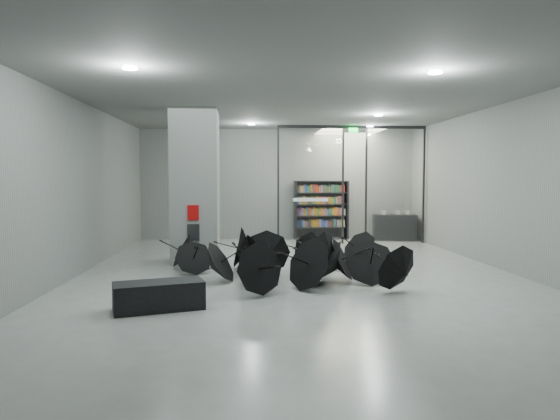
{
  "coord_description": "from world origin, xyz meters",
  "views": [
    {
      "loc": [
        -1.13,
        -11.22,
        2.19
      ],
      "look_at": [
        -0.3,
        1.5,
        1.4
      ],
      "focal_mm": 31.94,
      "sensor_mm": 36.0,
      "label": 1
    }
  ],
  "objects": [
    {
      "name": "exit_sign",
      "position": [
        2.4,
        5.3,
        3.82
      ],
      "size": [
        0.3,
        0.06,
        0.15
      ],
      "primitive_type": "cube",
      "color": "#0CE533",
      "rests_on": "room"
    },
    {
      "name": "umbrella_cluster",
      "position": [
        -0.21,
        -0.44,
        0.31
      ],
      "size": [
        5.6,
        4.25,
        1.31
      ],
      "color": "black",
      "rests_on": "ground"
    },
    {
      "name": "shop_counter",
      "position": [
        4.13,
        6.22,
        0.46
      ],
      "size": [
        1.64,
        0.92,
        0.93
      ],
      "primitive_type": "cube",
      "rotation": [
        0.0,
        0.0,
        -0.2
      ],
      "color": "black",
      "rests_on": "ground"
    },
    {
      "name": "room",
      "position": [
        0.0,
        0.0,
        2.84
      ],
      "size": [
        14.0,
        14.02,
        4.01
      ],
      "color": "gray",
      "rests_on": "ground"
    },
    {
      "name": "fire_cabinet",
      "position": [
        -2.5,
        1.38,
        1.35
      ],
      "size": [
        0.28,
        0.04,
        0.38
      ],
      "primitive_type": "cube",
      "color": "#A50A07",
      "rests_on": "column"
    },
    {
      "name": "bookshelf",
      "position": [
        1.55,
        6.75,
        1.07
      ],
      "size": [
        1.97,
        0.6,
        2.13
      ],
      "primitive_type": null,
      "rotation": [
        0.0,
        0.0,
        0.11
      ],
      "color": "black",
      "rests_on": "ground"
    },
    {
      "name": "glass_partition",
      "position": [
        2.39,
        5.5,
        2.18
      ],
      "size": [
        5.06,
        0.08,
        4.0
      ],
      "color": "silver",
      "rests_on": "ground"
    },
    {
      "name": "column",
      "position": [
        -2.5,
        2.0,
        2.0
      ],
      "size": [
        1.2,
        1.2,
        4.0
      ],
      "primitive_type": "cube",
      "color": "slate",
      "rests_on": "ground"
    },
    {
      "name": "bench",
      "position": [
        -2.63,
        -2.85,
        0.24
      ],
      "size": [
        1.59,
        1.04,
        0.47
      ],
      "primitive_type": "cube",
      "rotation": [
        0.0,
        0.0,
        0.3
      ],
      "color": "black",
      "rests_on": "ground"
    },
    {
      "name": "info_panel",
      "position": [
        -2.5,
        1.38,
        0.85
      ],
      "size": [
        0.3,
        0.03,
        0.42
      ],
      "primitive_type": "cube",
      "color": "black",
      "rests_on": "column"
    }
  ]
}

